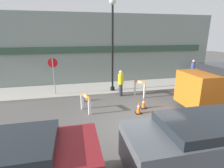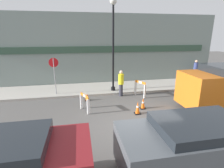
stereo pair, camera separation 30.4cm
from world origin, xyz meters
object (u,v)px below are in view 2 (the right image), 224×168
(streetlamp_post, at_px, (113,34))
(person_pedestrian, at_px, (195,69))
(stop_sign, at_px, (54,70))
(parked_car_1, at_px, (198,144))
(person_worker, at_px, (121,82))

(streetlamp_post, distance_m, person_pedestrian, 8.25)
(stop_sign, relative_size, parked_car_1, 0.53)
(streetlamp_post, bearing_deg, parked_car_1, -83.21)
(person_worker, height_order, parked_car_1, parked_car_1)
(stop_sign, height_order, person_pedestrian, stop_sign)
(person_worker, bearing_deg, stop_sign, -66.70)
(streetlamp_post, xyz_separation_m, person_pedestrian, (7.54, 1.67, -2.89))
(person_pedestrian, distance_m, parked_car_1, 11.53)
(person_worker, relative_size, person_pedestrian, 1.01)
(person_worker, distance_m, person_pedestrian, 7.62)
(parked_car_1, bearing_deg, stop_sign, 121.70)
(stop_sign, bearing_deg, streetlamp_post, -177.05)
(stop_sign, relative_size, person_pedestrian, 1.40)
(streetlamp_post, bearing_deg, stop_sign, -179.54)
(person_pedestrian, bearing_deg, person_worker, 13.28)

